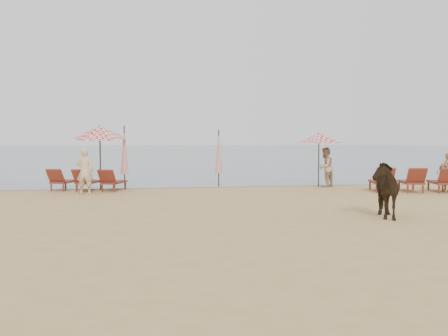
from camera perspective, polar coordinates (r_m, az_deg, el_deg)
The scene contains 12 objects.
ground at distance 10.73m, azimuth 4.42°, elevation -7.40°, with size 120.00×120.00×0.00m, color tan.
sea at distance 90.29m, azimuth -7.83°, elevation 2.01°, with size 160.00×140.00×0.06m, color #51606B.
lounger_cluster_left at distance 19.97m, azimuth -15.42°, elevation -1.37°, with size 3.02×2.34×0.59m.
lounger_cluster_right at distance 20.07m, azimuth 20.73°, elevation -1.33°, with size 3.25×2.40×0.64m.
umbrella_open_left_b at distance 20.20m, azimuth -14.00°, elevation 4.00°, with size 2.06×2.10×2.62m.
umbrella_open_right at distance 21.07m, azimuth 10.80°, elevation 3.36°, with size 1.85×1.85×2.26m.
umbrella_closed_left at distance 20.18m, azimuth -11.31°, elevation 2.01°, with size 0.31×0.31×2.53m.
umbrella_closed_right at distance 20.88m, azimuth -0.60°, elevation 1.91°, with size 0.29×0.29×2.41m.
cow at distance 13.35m, azimuth 17.55°, elevation -2.28°, with size 0.79×1.73×1.46m, color black.
beachgoer_left at distance 18.60m, azimuth -15.61°, elevation -0.32°, with size 0.62×0.41×1.71m, color #D4AD84.
beachgoer_right_a at distance 21.26m, azimuth 11.50°, elevation 0.09°, with size 0.80×0.63×1.65m, color tan.
beachgoer_right_b at distance 20.52m, azimuth 24.26°, elevation -0.48°, with size 0.87×0.36×1.48m, color tan.
Camera 1 is at (-2.53, -10.23, 1.99)m, focal length 40.00 mm.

